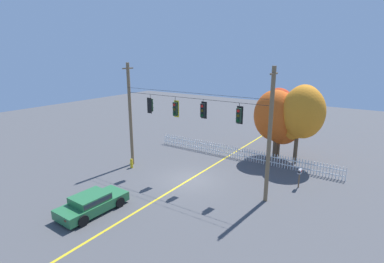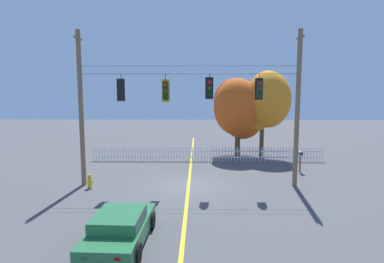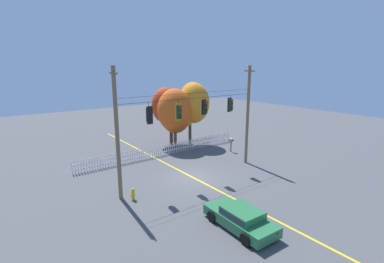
{
  "view_description": "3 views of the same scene",
  "coord_description": "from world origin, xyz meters",
  "px_view_note": "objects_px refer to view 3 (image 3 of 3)",
  "views": [
    {
      "loc": [
        11.62,
        -17.02,
        9.11
      ],
      "look_at": [
        0.19,
        0.03,
        3.74
      ],
      "focal_mm": 27.88,
      "sensor_mm": 36.0,
      "label": 1
    },
    {
      "loc": [
        0.55,
        -17.84,
        5.31
      ],
      "look_at": [
        0.18,
        0.19,
        3.0
      ],
      "focal_mm": 30.87,
      "sensor_mm": 36.0,
      "label": 2
    },
    {
      "loc": [
        -12.31,
        -16.42,
        8.45
      ],
      "look_at": [
        0.04,
        0.19,
        3.61
      ],
      "focal_mm": 26.55,
      "sensor_mm": 36.0,
      "label": 3
    }
  ],
  "objects_px": {
    "autumn_maple_mid": "(170,108)",
    "parked_car": "(241,218)",
    "autumn_oak_far_east": "(192,104)",
    "fire_hydrant": "(133,194)",
    "traffic_signal_northbound_primary": "(179,112)",
    "traffic_signal_eastbound_side": "(205,107)",
    "roadside_mailbox": "(231,141)",
    "traffic_signal_northbound_secondary": "(231,105)",
    "autumn_maple_near_fence": "(175,113)",
    "traffic_signal_southbound_primary": "(149,115)"
  },
  "relations": [
    {
      "from": "traffic_signal_eastbound_side",
      "to": "traffic_signal_northbound_secondary",
      "type": "relative_size",
      "value": 0.98
    },
    {
      "from": "traffic_signal_northbound_primary",
      "to": "fire_hydrant",
      "type": "height_order",
      "value": "traffic_signal_northbound_primary"
    },
    {
      "from": "traffic_signal_southbound_primary",
      "to": "autumn_maple_mid",
      "type": "xyz_separation_m",
      "value": [
        7.28,
        8.96,
        -1.23
      ]
    },
    {
      "from": "traffic_signal_southbound_primary",
      "to": "fire_hydrant",
      "type": "height_order",
      "value": "traffic_signal_southbound_primary"
    },
    {
      "from": "parked_car",
      "to": "roadside_mailbox",
      "type": "relative_size",
      "value": 3.05
    },
    {
      "from": "roadside_mailbox",
      "to": "traffic_signal_northbound_primary",
      "type": "bearing_deg",
      "value": -159.4
    },
    {
      "from": "traffic_signal_northbound_primary",
      "to": "traffic_signal_eastbound_side",
      "type": "bearing_deg",
      "value": -0.01
    },
    {
      "from": "autumn_maple_near_fence",
      "to": "parked_car",
      "type": "distance_m",
      "value": 16.6
    },
    {
      "from": "traffic_signal_northbound_primary",
      "to": "autumn_oak_far_east",
      "type": "height_order",
      "value": "autumn_oak_far_east"
    },
    {
      "from": "traffic_signal_eastbound_side",
      "to": "autumn_oak_far_east",
      "type": "distance_m",
      "value": 9.13
    },
    {
      "from": "traffic_signal_eastbound_side",
      "to": "autumn_maple_mid",
      "type": "bearing_deg",
      "value": 74.18
    },
    {
      "from": "traffic_signal_eastbound_side",
      "to": "parked_car",
      "type": "relative_size",
      "value": 0.32
    },
    {
      "from": "autumn_maple_mid",
      "to": "parked_car",
      "type": "relative_size",
      "value": 1.47
    },
    {
      "from": "traffic_signal_northbound_primary",
      "to": "roadside_mailbox",
      "type": "bearing_deg",
      "value": 20.6
    },
    {
      "from": "traffic_signal_eastbound_side",
      "to": "parked_car",
      "type": "bearing_deg",
      "value": -114.77
    },
    {
      "from": "roadside_mailbox",
      "to": "autumn_oak_far_east",
      "type": "bearing_deg",
      "value": 106.6
    },
    {
      "from": "traffic_signal_northbound_primary",
      "to": "traffic_signal_northbound_secondary",
      "type": "relative_size",
      "value": 1.1
    },
    {
      "from": "autumn_maple_near_fence",
      "to": "fire_hydrant",
      "type": "xyz_separation_m",
      "value": [
        -9.07,
        -8.82,
        -3.23
      ]
    },
    {
      "from": "autumn_maple_near_fence",
      "to": "autumn_maple_mid",
      "type": "height_order",
      "value": "autumn_maple_mid"
    },
    {
      "from": "traffic_signal_northbound_primary",
      "to": "parked_car",
      "type": "height_order",
      "value": "traffic_signal_northbound_primary"
    },
    {
      "from": "traffic_signal_northbound_secondary",
      "to": "autumn_maple_mid",
      "type": "height_order",
      "value": "autumn_maple_mid"
    },
    {
      "from": "traffic_signal_southbound_primary",
      "to": "traffic_signal_northbound_secondary",
      "type": "relative_size",
      "value": 1.05
    },
    {
      "from": "traffic_signal_northbound_primary",
      "to": "roadside_mailbox",
      "type": "relative_size",
      "value": 1.1
    },
    {
      "from": "autumn_oak_far_east",
      "to": "parked_car",
      "type": "relative_size",
      "value": 1.6
    },
    {
      "from": "traffic_signal_eastbound_side",
      "to": "fire_hydrant",
      "type": "distance_m",
      "value": 8.17
    },
    {
      "from": "autumn_maple_near_fence",
      "to": "roadside_mailbox",
      "type": "xyz_separation_m",
      "value": [
        3.35,
        -4.99,
        -2.5
      ]
    },
    {
      "from": "traffic_signal_northbound_secondary",
      "to": "autumn_oak_far_east",
      "type": "height_order",
      "value": "autumn_oak_far_east"
    },
    {
      "from": "traffic_signal_southbound_primary",
      "to": "autumn_oak_far_east",
      "type": "bearing_deg",
      "value": 40.07
    },
    {
      "from": "traffic_signal_southbound_primary",
      "to": "autumn_oak_far_east",
      "type": "height_order",
      "value": "autumn_oak_far_east"
    },
    {
      "from": "parked_car",
      "to": "fire_hydrant",
      "type": "height_order",
      "value": "parked_car"
    },
    {
      "from": "traffic_signal_northbound_primary",
      "to": "parked_car",
      "type": "bearing_deg",
      "value": -97.34
    },
    {
      "from": "autumn_maple_mid",
      "to": "autumn_oak_far_east",
      "type": "relative_size",
      "value": 0.92
    },
    {
      "from": "parked_car",
      "to": "fire_hydrant",
      "type": "bearing_deg",
      "value": 116.3
    },
    {
      "from": "fire_hydrant",
      "to": "traffic_signal_northbound_primary",
      "type": "bearing_deg",
      "value": 9.58
    },
    {
      "from": "traffic_signal_northbound_secondary",
      "to": "fire_hydrant",
      "type": "relative_size",
      "value": 1.73
    },
    {
      "from": "traffic_signal_northbound_primary",
      "to": "autumn_maple_near_fence",
      "type": "distance_m",
      "value": 9.67
    },
    {
      "from": "autumn_maple_near_fence",
      "to": "roadside_mailbox",
      "type": "distance_m",
      "value": 6.51
    },
    {
      "from": "autumn_oak_far_east",
      "to": "fire_hydrant",
      "type": "bearing_deg",
      "value": -142.31
    },
    {
      "from": "traffic_signal_southbound_primary",
      "to": "roadside_mailbox",
      "type": "relative_size",
      "value": 1.05
    },
    {
      "from": "autumn_maple_mid",
      "to": "fire_hydrant",
      "type": "distance_m",
      "value": 13.66
    },
    {
      "from": "autumn_oak_far_east",
      "to": "fire_hydrant",
      "type": "xyz_separation_m",
      "value": [
        -11.03,
        -8.52,
        -4.03
      ]
    },
    {
      "from": "traffic_signal_southbound_primary",
      "to": "autumn_maple_mid",
      "type": "relative_size",
      "value": 0.23
    },
    {
      "from": "autumn_maple_mid",
      "to": "parked_car",
      "type": "bearing_deg",
      "value": -109.9
    },
    {
      "from": "traffic_signal_northbound_primary",
      "to": "fire_hydrant",
      "type": "bearing_deg",
      "value": -170.42
    },
    {
      "from": "autumn_maple_mid",
      "to": "autumn_oak_far_east",
      "type": "xyz_separation_m",
      "value": [
        2.06,
        -1.12,
        0.37
      ]
    },
    {
      "from": "autumn_maple_near_fence",
      "to": "roadside_mailbox",
      "type": "relative_size",
      "value": 4.48
    },
    {
      "from": "traffic_signal_northbound_primary",
      "to": "autumn_maple_mid",
      "type": "bearing_deg",
      "value": 61.32
    },
    {
      "from": "traffic_signal_northbound_primary",
      "to": "traffic_signal_eastbound_side",
      "type": "distance_m",
      "value": 2.36
    },
    {
      "from": "traffic_signal_northbound_primary",
      "to": "traffic_signal_northbound_secondary",
      "type": "xyz_separation_m",
      "value": [
        5.03,
        -0.0,
        0.1
      ]
    },
    {
      "from": "autumn_oak_far_east",
      "to": "roadside_mailbox",
      "type": "height_order",
      "value": "autumn_oak_far_east"
    }
  ]
}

